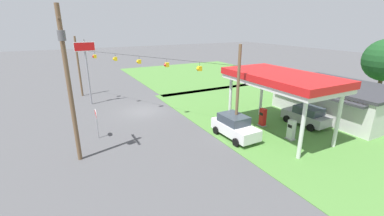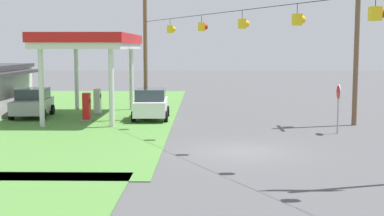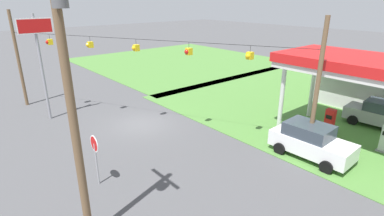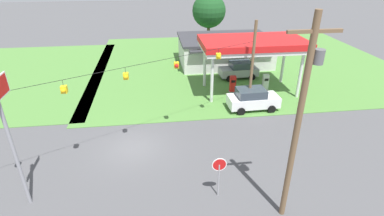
{
  "view_description": "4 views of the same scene",
  "coord_description": "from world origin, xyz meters",
  "px_view_note": "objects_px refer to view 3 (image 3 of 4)",
  "views": [
    {
      "loc": [
        25.44,
        -7.42,
        8.99
      ],
      "look_at": [
        4.76,
        3.49,
        1.23
      ],
      "focal_mm": 24.0,
      "sensor_mm": 36.0,
      "label": 1
    },
    {
      "loc": [
        -22.07,
        1.62,
        4.34
      ],
      "look_at": [
        4.01,
        2.13,
        1.38
      ],
      "focal_mm": 50.0,
      "sensor_mm": 36.0,
      "label": 2
    },
    {
      "loc": [
        16.9,
        -9.7,
        8.24
      ],
      "look_at": [
        4.75,
        0.62,
        2.41
      ],
      "focal_mm": 28.0,
      "sensor_mm": 36.0,
      "label": 3
    },
    {
      "loc": [
        1.79,
        -17.55,
        11.8
      ],
      "look_at": [
        4.15,
        0.58,
        2.55
      ],
      "focal_mm": 28.0,
      "sensor_mm": 36.0,
      "label": 4
    }
  ],
  "objects_px": {
    "fuel_pump_near": "(329,122)",
    "stop_sign_overhead": "(38,47)",
    "car_at_pumps_rear": "(380,114)",
    "utility_pole_main": "(69,90)",
    "stop_sign_roadside": "(95,149)",
    "car_at_pumps_front": "(311,141)",
    "gas_station_canopy": "(369,67)"
  },
  "relations": [
    {
      "from": "car_at_pumps_front",
      "to": "utility_pole_main",
      "type": "bearing_deg",
      "value": -101.66
    },
    {
      "from": "gas_station_canopy",
      "to": "utility_pole_main",
      "type": "bearing_deg",
      "value": -100.66
    },
    {
      "from": "stop_sign_roadside",
      "to": "stop_sign_overhead",
      "type": "relative_size",
      "value": 0.34
    },
    {
      "from": "car_at_pumps_rear",
      "to": "utility_pole_main",
      "type": "xyz_separation_m",
      "value": [
        -2.9,
        -19.12,
        4.71
      ]
    },
    {
      "from": "stop_sign_roadside",
      "to": "fuel_pump_near",
      "type": "bearing_deg",
      "value": -107.42
    },
    {
      "from": "car_at_pumps_front",
      "to": "stop_sign_roadside",
      "type": "distance_m",
      "value": 11.21
    },
    {
      "from": "car_at_pumps_rear",
      "to": "stop_sign_roadside",
      "type": "relative_size",
      "value": 1.67
    },
    {
      "from": "car_at_pumps_rear",
      "to": "utility_pole_main",
      "type": "relative_size",
      "value": 0.41
    },
    {
      "from": "fuel_pump_near",
      "to": "stop_sign_overhead",
      "type": "xyz_separation_m",
      "value": [
        -14.36,
        -12.91,
        4.38
      ]
    },
    {
      "from": "car_at_pumps_rear",
      "to": "fuel_pump_near",
      "type": "bearing_deg",
      "value": 62.56
    },
    {
      "from": "utility_pole_main",
      "to": "fuel_pump_near",
      "type": "bearing_deg",
      "value": 85.33
    },
    {
      "from": "car_at_pumps_front",
      "to": "gas_station_canopy",
      "type": "bearing_deg",
      "value": 75.23
    },
    {
      "from": "utility_pole_main",
      "to": "stop_sign_roadside",
      "type": "bearing_deg",
      "value": 151.1
    },
    {
      "from": "fuel_pump_near",
      "to": "stop_sign_roadside",
      "type": "distance_m",
      "value": 14.39
    },
    {
      "from": "stop_sign_overhead",
      "to": "utility_pole_main",
      "type": "height_order",
      "value": "utility_pole_main"
    },
    {
      "from": "car_at_pumps_rear",
      "to": "stop_sign_overhead",
      "type": "distance_m",
      "value": 23.49
    },
    {
      "from": "stop_sign_overhead",
      "to": "utility_pole_main",
      "type": "bearing_deg",
      "value": -10.63
    },
    {
      "from": "car_at_pumps_rear",
      "to": "utility_pole_main",
      "type": "height_order",
      "value": "utility_pole_main"
    },
    {
      "from": "car_at_pumps_front",
      "to": "stop_sign_roadside",
      "type": "xyz_separation_m",
      "value": [
        -5.07,
        -9.96,
        0.85
      ]
    },
    {
      "from": "gas_station_canopy",
      "to": "stop_sign_roadside",
      "type": "height_order",
      "value": "gas_station_canopy"
    },
    {
      "from": "car_at_pumps_front",
      "to": "stop_sign_overhead",
      "type": "relative_size",
      "value": 0.59
    },
    {
      "from": "fuel_pump_near",
      "to": "car_at_pumps_front",
      "type": "bearing_deg",
      "value": -78.29
    },
    {
      "from": "stop_sign_roadside",
      "to": "utility_pole_main",
      "type": "relative_size",
      "value": 0.25
    },
    {
      "from": "gas_station_canopy",
      "to": "car_at_pumps_rear",
      "type": "xyz_separation_m",
      "value": [
        0.01,
        3.74,
        -3.71
      ]
    },
    {
      "from": "car_at_pumps_rear",
      "to": "car_at_pumps_front",
      "type": "bearing_deg",
      "value": 79.65
    },
    {
      "from": "fuel_pump_near",
      "to": "car_at_pumps_rear",
      "type": "distance_m",
      "value": 4.09
    },
    {
      "from": "gas_station_canopy",
      "to": "car_at_pumps_rear",
      "type": "relative_size",
      "value": 2.29
    },
    {
      "from": "fuel_pump_near",
      "to": "utility_pole_main",
      "type": "xyz_separation_m",
      "value": [
        -1.26,
        -15.37,
        4.84
      ]
    },
    {
      "from": "car_at_pumps_rear",
      "to": "stop_sign_overhead",
      "type": "xyz_separation_m",
      "value": [
        -16.01,
        -16.66,
        4.24
      ]
    },
    {
      "from": "stop_sign_roadside",
      "to": "utility_pole_main",
      "type": "distance_m",
      "value": 5.17
    },
    {
      "from": "gas_station_canopy",
      "to": "fuel_pump_near",
      "type": "relative_size",
      "value": 5.71
    },
    {
      "from": "fuel_pump_near",
      "to": "stop_sign_overhead",
      "type": "height_order",
      "value": "stop_sign_overhead"
    }
  ]
}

